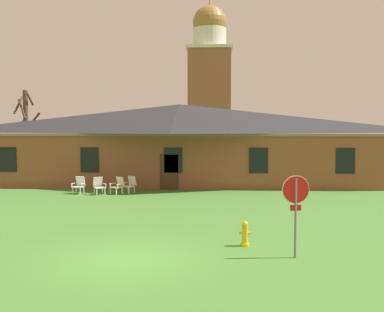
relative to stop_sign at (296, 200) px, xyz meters
name	(u,v)px	position (x,y,z in m)	size (l,w,h in m)	color
ground_plane	(126,259)	(-4.80, -0.41, -1.66)	(200.00, 200.00, 0.00)	#477F33
brick_building	(180,142)	(-4.80, 19.31, 1.06)	(26.39, 10.40, 5.34)	brown
dome_tower	(209,86)	(-2.98, 40.48, 6.81)	(5.18, 5.18, 18.58)	#93563D
stop_sign	(296,200)	(0.00, 0.00, 0.00)	(0.79, 0.19, 2.36)	slate
lawn_chair_by_porch	(79,185)	(-9.93, 12.28, -1.16)	(0.71, 0.74, 0.96)	white
lawn_chair_near_door	(99,185)	(-8.75, 12.05, -1.16)	(0.84, 0.87, 0.96)	silver
lawn_chair_left_end	(118,185)	(-7.73, 12.26, -1.16)	(0.85, 0.87, 0.96)	silver
lawn_chair_middle	(130,184)	(-7.12, 12.65, -1.16)	(0.84, 0.87, 0.96)	white
bare_tree_beside_building	(26,130)	(-16.53, 20.87, 1.90)	(1.77, 1.52, 6.49)	brown
fire_hydrant	(245,234)	(-1.35, 1.24, -1.29)	(0.36, 0.28, 0.79)	gold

